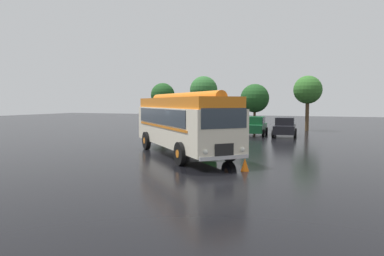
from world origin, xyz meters
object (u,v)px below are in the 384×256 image
car_near_left (225,125)px  vintage_bus (182,121)px  car_mid_left (255,126)px  traffic_cone (245,165)px  car_mid_right (285,127)px

car_near_left → vintage_bus: bearing=-85.1°
car_near_left → car_mid_left: same height
vintage_bus → car_mid_left: 13.01m
car_near_left → car_mid_left: 2.70m
car_mid_left → traffic_cone: car_mid_left is taller
car_mid_left → car_mid_right: same height
vintage_bus → car_mid_right: vintage_bus is taller
car_near_left → car_mid_right: (5.30, -0.01, 0.00)m
car_near_left → traffic_cone: bearing=-71.1°
vintage_bus → traffic_cone: bearing=-37.3°
car_near_left → car_mid_right: bearing=-0.2°
vintage_bus → car_near_left: vintage_bus is taller
vintage_bus → car_mid_left: (1.59, 12.87, -1.05)m
car_near_left → car_mid_left: size_ratio=1.00×
vintage_bus → car_near_left: bearing=94.9°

